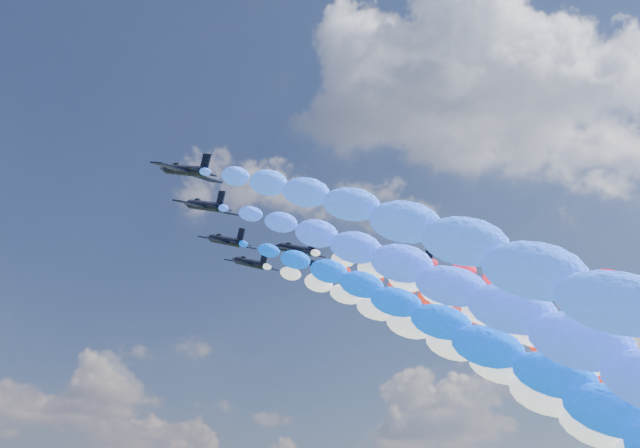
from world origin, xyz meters
TOP-DOWN VIEW (x-y plane):
  - jet_0 at (-29.14, -5.22)m, footprint 9.90×12.95m
  - trail_0 at (-29.14, -52.62)m, footprint 6.34×91.44m
  - jet_1 at (-20.68, 3.83)m, footprint 9.42×12.61m
  - trail_1 at (-20.68, -43.57)m, footprint 6.34×91.44m
  - jet_2 at (-10.00, 14.76)m, footprint 9.41×12.60m
  - trail_2 at (-10.00, -32.64)m, footprint 6.34×91.44m
  - jet_3 at (1.12, 11.40)m, footprint 9.31×12.53m
  - trail_3 at (1.12, -36.00)m, footprint 6.34×91.44m
  - jet_4 at (-0.37, 22.12)m, footprint 9.59×12.73m
  - trail_4 at (-0.37, -25.28)m, footprint 6.34×91.44m
  - jet_5 at (10.95, 15.58)m, footprint 9.11×12.38m
  - trail_5 at (10.95, -31.82)m, footprint 6.34×91.44m
  - jet_6 at (18.80, 3.49)m, footprint 9.23×12.47m
  - jet_7 at (30.78, -7.06)m, footprint 9.49×12.66m

SIDE VIEW (x-z plane):
  - trail_0 at x=-29.14m, z-range 43.76..96.95m
  - trail_1 at x=-20.68m, z-range 43.76..96.95m
  - trail_2 at x=-10.00m, z-range 43.76..96.95m
  - trail_3 at x=1.12m, z-range 43.76..96.95m
  - trail_4 at x=-0.37m, z-range 43.76..96.95m
  - trail_5 at x=10.95m, z-range 43.76..96.95m
  - jet_0 at x=-29.14m, z-range 92.20..98.90m
  - jet_1 at x=-20.68m, z-range 92.20..98.90m
  - jet_2 at x=-10.00m, z-range 92.20..98.90m
  - jet_3 at x=1.12m, z-range 92.20..98.90m
  - jet_4 at x=-0.37m, z-range 92.20..98.90m
  - jet_5 at x=10.95m, z-range 92.20..98.90m
  - jet_6 at x=18.80m, z-range 92.20..98.90m
  - jet_7 at x=30.78m, z-range 92.20..98.90m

